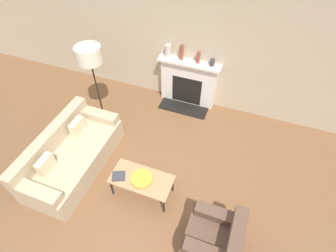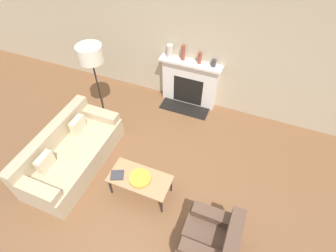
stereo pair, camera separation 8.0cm
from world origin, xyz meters
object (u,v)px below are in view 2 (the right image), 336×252
at_px(fireplace, 189,83).
at_px(armchair_near, 211,241).
at_px(couch, 71,153).
at_px(bowl, 140,178).
at_px(mantel_vase_center_right, 200,58).
at_px(mantel_vase_left, 170,51).
at_px(mantel_vase_center_left, 183,53).
at_px(coffee_table, 140,179).
at_px(floor_lamp, 91,58).
at_px(book, 117,175).
at_px(mantel_vase_right, 214,63).

bearing_deg(fireplace, armchair_near, -65.79).
bearing_deg(couch, armchair_near, -101.22).
relative_size(bowl, mantel_vase_center_right, 1.39).
relative_size(mantel_vase_left, mantel_vase_center_right, 1.08).
height_order(couch, armchair_near, armchair_near).
height_order(fireplace, mantel_vase_center_left, mantel_vase_center_left).
xyz_separation_m(fireplace, mantel_vase_center_left, (-0.18, 0.01, 0.72)).
bearing_deg(fireplace, bowl, -89.33).
height_order(armchair_near, coffee_table, armchair_near).
bearing_deg(mantel_vase_center_right, mantel_vase_left, -180.00).
bearing_deg(bowl, floor_lamp, 138.58).
bearing_deg(armchair_near, floor_lamp, -122.65).
bearing_deg(coffee_table, couch, 177.10).
xyz_separation_m(fireplace, mantel_vase_left, (-0.47, 0.01, 0.69)).
relative_size(armchair_near, coffee_table, 0.79).
bearing_deg(fireplace, floor_lamp, -143.51).
bearing_deg(book, mantel_vase_center_left, 62.46).
bearing_deg(mantel_vase_center_left, floor_lamp, -139.66).
distance_m(mantel_vase_left, mantel_vase_center_right, 0.65).
bearing_deg(armchair_near, bowl, -109.40).
relative_size(coffee_table, mantel_vase_right, 6.83).
relative_size(armchair_near, mantel_vase_center_right, 3.16).
xyz_separation_m(book, mantel_vase_right, (0.81, 2.64, 0.72)).
height_order(coffee_table, floor_lamp, floor_lamp).
height_order(bowl, floor_lamp, floor_lamp).
bearing_deg(floor_lamp, fireplace, 36.49).
bearing_deg(bowl, mantel_vase_center_left, 94.75).
distance_m(mantel_vase_left, mantel_vase_center_left, 0.29).
height_order(couch, mantel_vase_left, mantel_vase_left).
bearing_deg(floor_lamp, mantel_vase_right, 29.96).
relative_size(bowl, floor_lamp, 0.20).
bearing_deg(coffee_table, mantel_vase_right, 80.05).
distance_m(coffee_table, mantel_vase_center_left, 2.70).
bearing_deg(couch, mantel_vase_right, -37.25).
distance_m(bowl, book, 0.38).
height_order(mantel_vase_left, mantel_vase_right, mantel_vase_left).
distance_m(armchair_near, mantel_vase_center_right, 3.37).
height_order(fireplace, bowl, fireplace).
relative_size(bowl, book, 1.32).
bearing_deg(book, bowl, -12.07).
relative_size(fireplace, mantel_vase_center_right, 5.25).
relative_size(fireplace, mantel_vase_left, 4.86).
relative_size(floor_lamp, mantel_vase_center_left, 5.25).
bearing_deg(couch, coffee_table, -92.90).
bearing_deg(mantel_vase_center_right, couch, -122.70).
height_order(couch, bowl, couch).
bearing_deg(bowl, mantel_vase_right, 80.34).
distance_m(armchair_near, coffee_table, 1.42).
distance_m(coffee_table, mantel_vase_left, 2.72).
height_order(couch, mantel_vase_center_left, mantel_vase_center_left).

